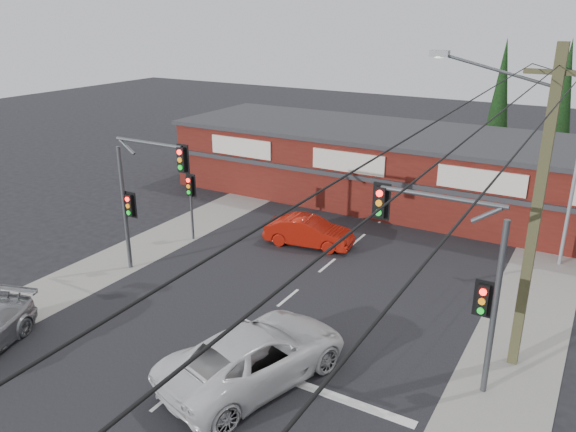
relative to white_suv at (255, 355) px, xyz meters
The scene contains 16 objects.
ground 2.75m from the white_suv, 132.17° to the left, with size 120.00×120.00×0.00m, color black.
road_strip 7.20m from the white_suv, 104.17° to the left, with size 14.00×70.00×0.01m, color black.
verge_left 12.40m from the white_suv, 145.93° to the left, with size 3.00×70.00×0.02m, color gray.
verge_right 9.71m from the white_suv, 45.76° to the left, with size 3.00×70.00×0.02m, color gray.
stop_line 1.99m from the white_suv, 13.87° to the left, with size 6.50×0.35×0.01m, color silver.
white_suv is the anchor object (origin of this frame).
red_sedan 10.78m from the white_suv, 109.41° to the left, with size 1.49×4.29×1.41m, color #9B1509.
lane_dashes 3.78m from the white_suv, 118.33° to the left, with size 0.12×40.23×0.01m.
shop_building 19.16m from the white_suv, 98.26° to the left, with size 27.30×8.40×4.22m.
conifer_near 26.40m from the white_suv, 86.14° to the left, with size 1.80×1.80×9.25m.
conifer_far 28.79m from the white_suv, 79.36° to the left, with size 1.80×1.80×9.25m.
traffic_mast_left 9.58m from the white_suv, 154.30° to the left, with size 3.77×0.27×5.97m.
traffic_mast_right 6.65m from the white_suv, 29.87° to the left, with size 3.96×0.27×5.97m.
pedestal_signal 12.06m from the white_suv, 138.43° to the left, with size 0.55×0.27×3.38m.
utility_pole 9.41m from the white_suv, 36.64° to the left, with size 4.38×0.59×10.00m.
power_lines 10.60m from the white_suv, ahead, with size 2.01×29.00×1.22m.
Camera 1 is at (9.98, -14.10, 10.75)m, focal length 35.00 mm.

